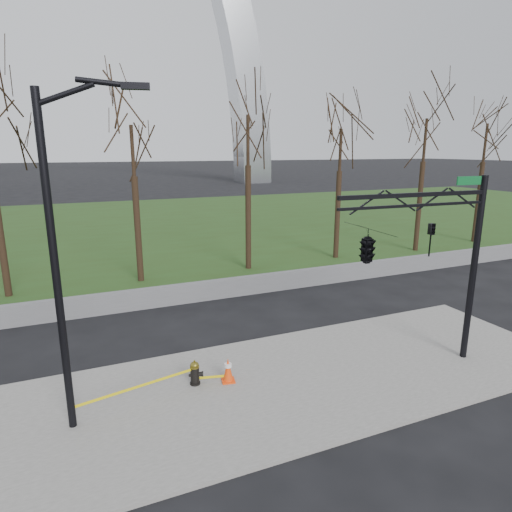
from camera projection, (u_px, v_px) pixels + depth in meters
name	position (u px, v px, depth m)	size (l,w,h in m)	color
ground	(297.00, 381.00, 13.04)	(500.00, 500.00, 0.00)	black
sidewalk	(297.00, 379.00, 13.02)	(18.00, 6.00, 0.10)	slate
grass_strip	(140.00, 225.00, 39.81)	(120.00, 40.00, 0.06)	#263E16
guardrail	(214.00, 290.00, 20.07)	(60.00, 0.30, 0.90)	#59595B
tree_row	(195.00, 189.00, 22.75)	(46.71, 4.00, 9.49)	black
fire_hydrant	(195.00, 373.00, 12.58)	(0.47, 0.30, 0.75)	black
traffic_cone	(228.00, 370.00, 12.73)	(0.44, 0.44, 0.73)	#F4410C
street_light	(63.00, 244.00, 9.70)	(2.37, 0.66, 8.21)	black
traffic_signal_mast	(390.00, 244.00, 12.29)	(5.10, 2.51, 6.00)	black
caution_tape	(156.00, 384.00, 11.84)	(4.25, 0.73, 0.39)	yellow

